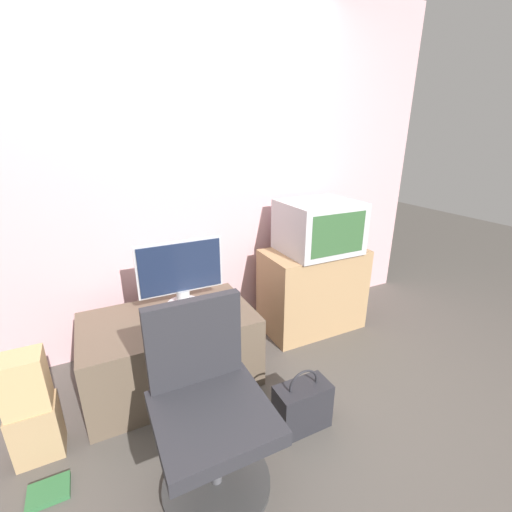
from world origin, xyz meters
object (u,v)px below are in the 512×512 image
Objects in this scene: cardboard_box_lower at (37,430)px; office_chair at (209,412)px; main_monitor at (181,274)px; mouse at (226,306)px; crt_tv at (319,227)px; keyboard at (194,315)px; book at (49,492)px; handbag at (302,406)px.

office_chair is at bearing -33.94° from cardboard_box_lower.
mouse is at bearing -36.69° from main_monitor.
crt_tv is 1.88× the size of cardboard_box_lower.
book is (-0.85, -0.45, -0.47)m from keyboard.
handbag is at bearing -57.74° from keyboard.
office_chair is at bearing -117.52° from mouse.
mouse is 0.39× the size of book.
book is at bearing 161.18° from office_chair.
mouse is at bearing -165.63° from crt_tv.
mouse is at bearing 62.48° from office_chair.
cardboard_box_lower is at bearing -168.34° from crt_tv.
main_monitor reaches higher than office_chair.
book is at bearing 171.61° from handbag.
crt_tv is 1.32m from handbag.
keyboard reaches higher than book.
office_chair is at bearing -101.90° from keyboard.
keyboard is at bearing -168.56° from crt_tv.
main_monitor is 1.84× the size of cardboard_box_lower.
office_chair is 0.93m from cardboard_box_lower.
office_chair is at bearing -174.18° from handbag.
book is at bearing -80.96° from cardboard_box_lower.
cardboard_box_lower is 1.71× the size of book.
mouse is at bearing -0.98° from keyboard.
cardboard_box_lower is at bearing -168.07° from keyboard.
mouse is (0.21, -0.00, 0.01)m from keyboard.
book is (-1.93, -0.67, -0.86)m from crt_tv.
crt_tv reaches higher than keyboard.
office_chair is (-0.12, -0.86, -0.32)m from main_monitor.
keyboard is 0.75× the size of handbag.
main_monitor is at bearing 117.65° from handbag.
mouse reaches higher than handbag.
keyboard is 0.21m from mouse.
keyboard is 4.09× the size of mouse.
office_chair is (-0.15, -0.69, -0.10)m from keyboard.
crt_tv is at bearing 36.63° from office_chair.
main_monitor is 1.10m from cardboard_box_lower.
crt_tv reaches higher than office_chair.
main_monitor is 1.12m from crt_tv.
main_monitor reaches higher than mouse.
crt_tv is (1.08, 0.22, 0.39)m from keyboard.
main_monitor is 1.47× the size of handbag.
main_monitor is at bearing 36.84° from book.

